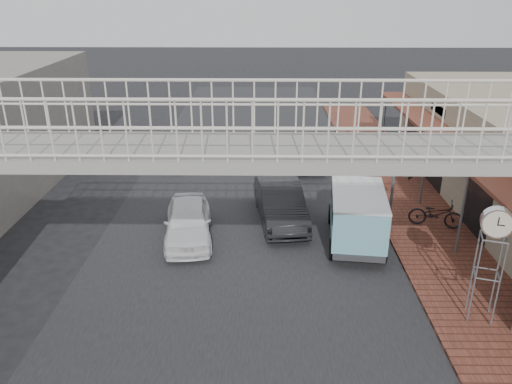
{
  "coord_description": "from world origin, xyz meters",
  "views": [
    {
      "loc": [
        0.61,
        -13.28,
        8.12
      ],
      "look_at": [
        0.41,
        1.95,
        1.8
      ],
      "focal_mm": 35.0,
      "sensor_mm": 36.0,
      "label": 1
    }
  ],
  "objects_px": {
    "angkot_far": "(175,149)",
    "dark_sedan": "(280,203)",
    "angkot_curb": "(301,151)",
    "arrow_sign": "(417,167)",
    "angkot_van": "(357,210)",
    "street_clock": "(496,228)",
    "white_hatchback": "(188,221)",
    "motorcycle_near": "(436,214)",
    "motorcycle_far": "(352,141)"
  },
  "relations": [
    {
      "from": "angkot_curb",
      "to": "arrow_sign",
      "type": "height_order",
      "value": "arrow_sign"
    },
    {
      "from": "angkot_far",
      "to": "motorcycle_near",
      "type": "height_order",
      "value": "angkot_far"
    },
    {
      "from": "arrow_sign",
      "to": "angkot_far",
      "type": "bearing_deg",
      "value": 164.21
    },
    {
      "from": "angkot_curb",
      "to": "motorcycle_far",
      "type": "bearing_deg",
      "value": -150.14
    },
    {
      "from": "street_clock",
      "to": "angkot_van",
      "type": "bearing_deg",
      "value": 137.45
    },
    {
      "from": "white_hatchback",
      "to": "angkot_curb",
      "type": "xyz_separation_m",
      "value": [
        4.42,
        7.96,
        -0.01
      ]
    },
    {
      "from": "dark_sedan",
      "to": "motorcycle_near",
      "type": "height_order",
      "value": "dark_sedan"
    },
    {
      "from": "motorcycle_far",
      "to": "angkot_far",
      "type": "bearing_deg",
      "value": 128.14
    },
    {
      "from": "angkot_curb",
      "to": "motorcycle_near",
      "type": "distance_m",
      "value": 8.31
    },
    {
      "from": "dark_sedan",
      "to": "angkot_curb",
      "type": "bearing_deg",
      "value": 72.44
    },
    {
      "from": "angkot_far",
      "to": "arrow_sign",
      "type": "height_order",
      "value": "arrow_sign"
    },
    {
      "from": "motorcycle_near",
      "to": "motorcycle_far",
      "type": "relative_size",
      "value": 1.02
    },
    {
      "from": "white_hatchback",
      "to": "angkot_curb",
      "type": "height_order",
      "value": "white_hatchback"
    },
    {
      "from": "white_hatchback",
      "to": "angkot_van",
      "type": "distance_m",
      "value": 5.74
    },
    {
      "from": "arrow_sign",
      "to": "angkot_curb",
      "type": "bearing_deg",
      "value": 137.57
    },
    {
      "from": "dark_sedan",
      "to": "arrow_sign",
      "type": "distance_m",
      "value": 4.95
    },
    {
      "from": "motorcycle_near",
      "to": "arrow_sign",
      "type": "bearing_deg",
      "value": 119.01
    },
    {
      "from": "white_hatchback",
      "to": "dark_sedan",
      "type": "xyz_separation_m",
      "value": [
        3.21,
        1.48,
        0.06
      ]
    },
    {
      "from": "angkot_far",
      "to": "angkot_van",
      "type": "relative_size",
      "value": 1.01
    },
    {
      "from": "motorcycle_near",
      "to": "motorcycle_far",
      "type": "xyz_separation_m",
      "value": [
        -1.52,
        8.86,
        0.06
      ]
    },
    {
      "from": "white_hatchback",
      "to": "angkot_far",
      "type": "distance_m",
      "value": 8.55
    },
    {
      "from": "angkot_far",
      "to": "motorcycle_far",
      "type": "relative_size",
      "value": 2.26
    },
    {
      "from": "motorcycle_far",
      "to": "street_clock",
      "type": "bearing_deg",
      "value": -146.55
    },
    {
      "from": "angkot_curb",
      "to": "arrow_sign",
      "type": "distance_m",
      "value": 8.25
    },
    {
      "from": "dark_sedan",
      "to": "street_clock",
      "type": "distance_m",
      "value": 8.01
    },
    {
      "from": "dark_sedan",
      "to": "angkot_far",
      "type": "distance_m",
      "value": 8.51
    },
    {
      "from": "angkot_far",
      "to": "arrow_sign",
      "type": "distance_m",
      "value": 12.44
    },
    {
      "from": "white_hatchback",
      "to": "angkot_far",
      "type": "height_order",
      "value": "white_hatchback"
    },
    {
      "from": "motorcycle_near",
      "to": "dark_sedan",
      "type": "bearing_deg",
      "value": 99.61
    },
    {
      "from": "motorcycle_far",
      "to": "motorcycle_near",
      "type": "bearing_deg",
      "value": -140.79
    },
    {
      "from": "street_clock",
      "to": "arrow_sign",
      "type": "xyz_separation_m",
      "value": [
        -0.43,
        5.1,
        -0.24
      ]
    },
    {
      "from": "angkot_curb",
      "to": "angkot_far",
      "type": "bearing_deg",
      "value": -5.86
    },
    {
      "from": "dark_sedan",
      "to": "motorcycle_far",
      "type": "distance_m",
      "value": 9.17
    },
    {
      "from": "motorcycle_far",
      "to": "arrow_sign",
      "type": "xyz_separation_m",
      "value": [
        0.55,
        -9.09,
        1.8
      ]
    },
    {
      "from": "arrow_sign",
      "to": "motorcycle_near",
      "type": "bearing_deg",
      "value": 36.02
    },
    {
      "from": "dark_sedan",
      "to": "angkot_far",
      "type": "height_order",
      "value": "dark_sedan"
    },
    {
      "from": "angkot_curb",
      "to": "street_clock",
      "type": "xyz_separation_m",
      "value": [
        3.78,
        -12.43,
        2.04
      ]
    },
    {
      "from": "angkot_van",
      "to": "arrow_sign",
      "type": "relative_size",
      "value": 1.39
    },
    {
      "from": "angkot_curb",
      "to": "motorcycle_near",
      "type": "relative_size",
      "value": 2.52
    },
    {
      "from": "angkot_van",
      "to": "street_clock",
      "type": "bearing_deg",
      "value": -53.05
    },
    {
      "from": "angkot_far",
      "to": "dark_sedan",
      "type": "bearing_deg",
      "value": -61.04
    },
    {
      "from": "white_hatchback",
      "to": "arrow_sign",
      "type": "distance_m",
      "value": 8.0
    },
    {
      "from": "motorcycle_near",
      "to": "street_clock",
      "type": "height_order",
      "value": "street_clock"
    },
    {
      "from": "angkot_curb",
      "to": "dark_sedan",
      "type": "bearing_deg",
      "value": 77.09
    },
    {
      "from": "angkot_far",
      "to": "arrow_sign",
      "type": "relative_size",
      "value": 1.41
    },
    {
      "from": "motorcycle_near",
      "to": "arrow_sign",
      "type": "relative_size",
      "value": 0.64
    },
    {
      "from": "angkot_far",
      "to": "motorcycle_far",
      "type": "bearing_deg",
      "value": 1.38
    },
    {
      "from": "angkot_curb",
      "to": "street_clock",
      "type": "height_order",
      "value": "street_clock"
    },
    {
      "from": "motorcycle_far",
      "to": "white_hatchback",
      "type": "bearing_deg",
      "value": 172.89
    },
    {
      "from": "white_hatchback",
      "to": "angkot_van",
      "type": "height_order",
      "value": "angkot_van"
    }
  ]
}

